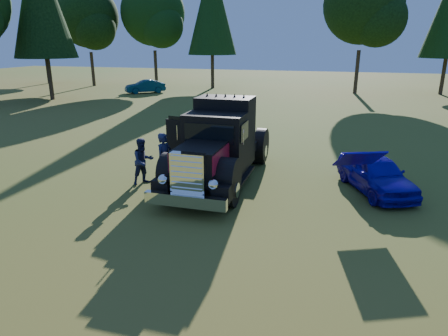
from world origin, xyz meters
TOP-DOWN VIEW (x-y plane):
  - ground at (0.00, 0.00)m, footprint 120.00×120.00m
  - treeline at (-5.52, 26.96)m, footprint 66.14×24.04m
  - diamond_t_truck at (-1.42, 1.21)m, footprint 3.37×7.16m
  - hotrod_coupe at (4.03, 1.76)m, footprint 2.90×4.27m
  - spectator_near at (-3.12, 0.29)m, footprint 0.64×0.80m
  - spectator_far at (-3.97, 0.27)m, footprint 0.99×1.04m
  - distant_teal_car at (-16.15, 24.49)m, footprint 3.84×3.55m

SIDE VIEW (x-z plane):
  - ground at x=0.00m, z-range 0.00..0.00m
  - distant_teal_car at x=-16.15m, z-range 0.00..1.28m
  - hotrod_coupe at x=4.03m, z-range -0.30..1.59m
  - spectator_far at x=-3.97m, z-range 0.00..1.69m
  - spectator_near at x=-3.12m, z-range 0.00..1.92m
  - diamond_t_truck at x=-1.42m, z-range -0.22..2.78m
  - treeline at x=-5.52m, z-range 1.04..14.37m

